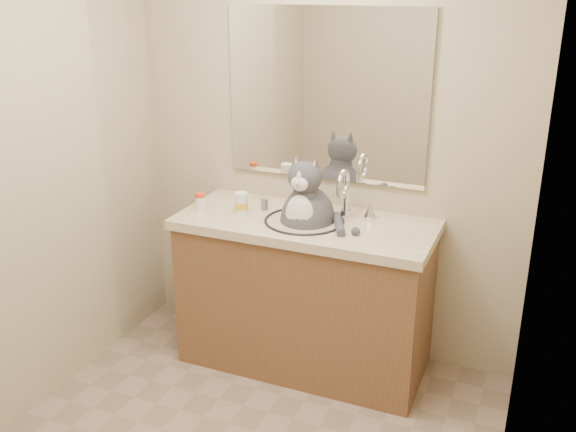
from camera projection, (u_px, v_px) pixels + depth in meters
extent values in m
cube|color=tan|center=(326.00, 142.00, 3.45)|extent=(2.20, 0.01, 2.40)
cube|color=tan|center=(528.00, 265.00, 1.96)|extent=(0.01, 2.50, 2.40)
cube|color=brown|center=(305.00, 297.00, 3.47)|extent=(1.30, 0.55, 0.80)
cube|color=beige|center=(306.00, 224.00, 3.33)|extent=(1.34, 0.59, 0.05)
torus|color=black|center=(304.00, 221.00, 3.30)|extent=(0.42, 0.42, 0.02)
ellipsoid|color=white|center=(304.00, 235.00, 3.33)|extent=(0.40, 0.40, 0.15)
cylinder|color=silver|center=(346.00, 197.00, 3.35)|extent=(0.03, 0.03, 0.18)
torus|color=silver|center=(343.00, 184.00, 3.26)|extent=(0.03, 0.16, 0.16)
cone|color=silver|center=(370.00, 209.00, 3.32)|extent=(0.06, 0.06, 0.08)
cube|color=white|center=(326.00, 96.00, 3.34)|extent=(1.10, 0.02, 0.90)
cube|color=beige|center=(21.00, 219.00, 2.90)|extent=(0.01, 1.20, 1.90)
ellipsoid|color=#46464B|center=(308.00, 222.00, 3.33)|extent=(0.29, 0.32, 0.38)
ellipsoid|color=silver|center=(300.00, 218.00, 3.22)|extent=(0.16, 0.09, 0.24)
ellipsoid|color=#46464B|center=(305.00, 177.00, 3.20)|extent=(0.18, 0.16, 0.17)
ellipsoid|color=silver|center=(299.00, 184.00, 3.15)|extent=(0.09, 0.05, 0.07)
sphere|color=#D88C8C|center=(297.00, 184.00, 3.12)|extent=(0.02, 0.02, 0.02)
cone|color=#46464B|center=(297.00, 161.00, 3.20)|extent=(0.07, 0.06, 0.08)
cone|color=#46464B|center=(315.00, 163.00, 3.16)|extent=(0.07, 0.06, 0.08)
cylinder|color=#46464B|center=(339.00, 224.00, 3.21)|extent=(0.14, 0.25, 0.04)
cylinder|color=white|center=(201.00, 203.00, 3.46)|extent=(0.07, 0.07, 0.07)
cylinder|color=red|center=(200.00, 195.00, 3.44)|extent=(0.07, 0.07, 0.02)
cylinder|color=white|center=(242.00, 205.00, 3.39)|extent=(0.07, 0.07, 0.09)
cylinder|color=gold|center=(242.00, 205.00, 3.39)|extent=(0.07, 0.07, 0.04)
cylinder|color=white|center=(241.00, 195.00, 3.37)|extent=(0.07, 0.07, 0.02)
cylinder|color=slate|center=(265.00, 205.00, 3.45)|extent=(0.04, 0.04, 0.06)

